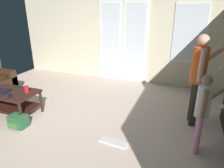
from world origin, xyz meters
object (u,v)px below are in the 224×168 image
loose_keyboard (113,143)px  tv_remote_black (10,96)px  backpack (18,121)px  cup_near_edge (27,89)px  person_child (203,108)px  coffee_table (11,98)px  person_adult (199,73)px  laptop_closed (0,91)px  dvd_remote_slim (19,88)px

loose_keyboard → tv_remote_black: size_ratio=2.64×
backpack → cup_near_edge: bearing=106.4°
loose_keyboard → cup_near_edge: size_ratio=3.85×
person_child → backpack: (-2.83, -0.41, -0.57)m
coffee_table → person_adult: (3.20, 0.87, 0.59)m
coffee_table → person_adult: bearing=15.2°
laptop_closed → dvd_remote_slim: bearing=39.4°
backpack → coffee_table: bearing=142.8°
person_child → backpack: person_child is taller
loose_keyboard → laptop_closed: bearing=177.5°
backpack → tv_remote_black: 0.47m
coffee_table → person_adult: person_adult is taller
person_child → dvd_remote_slim: size_ratio=6.65×
loose_keyboard → person_child: bearing=12.6°
backpack → tv_remote_black: bearing=149.2°
cup_near_edge → tv_remote_black: 0.30m
person_child → coffee_table: bearing=-178.6°
laptop_closed → loose_keyboard: bearing=-11.3°
person_child → dvd_remote_slim: 3.22m
person_child → laptop_closed: person_child is taller
coffee_table → backpack: coffee_table is taller
person_child → tv_remote_black: person_child is taller
tv_remote_black → coffee_table: bearing=177.1°
coffee_table → dvd_remote_slim: size_ratio=5.73×
person_adult → loose_keyboard: person_adult is taller
loose_keyboard → backpack: bearing=-174.8°
coffee_table → backpack: 0.59m
cup_near_edge → loose_keyboard: bearing=-8.4°
backpack → laptop_closed: 0.75m
person_child → cup_near_edge: person_child is taller
person_adult → laptop_closed: size_ratio=4.30×
coffee_table → person_adult: 3.37m
laptop_closed → cup_near_edge: 0.51m
cup_near_edge → person_adult: bearing=15.1°
person_adult → tv_remote_black: person_adult is taller
laptop_closed → tv_remote_black: 0.37m
person_child → cup_near_edge: 2.96m
backpack → dvd_remote_slim: (-0.38, 0.50, 0.37)m
person_adult → backpack: person_adult is taller
backpack → person_adult: bearing=23.4°
person_adult → loose_keyboard: bearing=-136.2°
person_adult → person_child: bearing=-85.4°
loose_keyboard → cup_near_edge: 1.89m
tv_remote_black → dvd_remote_slim: 0.38m
loose_keyboard → tv_remote_black: bearing=-179.9°
coffee_table → loose_keyboard: (2.11, -0.18, -0.32)m
person_child → loose_keyboard: 1.36m
cup_near_edge → dvd_remote_slim: 0.28m
cup_near_edge → coffee_table: bearing=-163.8°
cup_near_edge → tv_remote_black: size_ratio=0.69×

